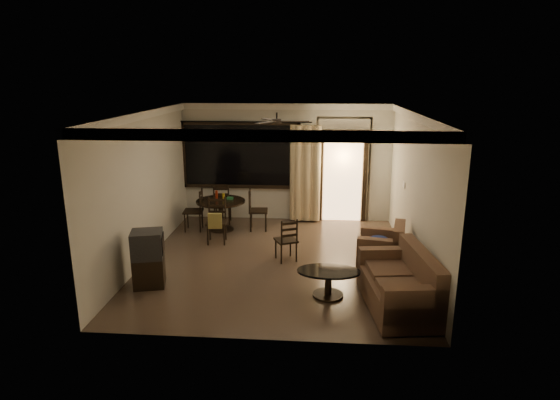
# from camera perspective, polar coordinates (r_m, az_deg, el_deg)

# --- Properties ---
(ground) EXTENTS (5.50, 5.50, 0.00)m
(ground) POSITION_cam_1_polar(r_m,az_deg,el_deg) (9.00, -0.37, -7.45)
(ground) COLOR #7F6651
(ground) RESTS_ON ground
(room_shell) EXTENTS (5.50, 6.70, 5.50)m
(room_shell) POSITION_cam_1_polar(r_m,az_deg,el_deg) (10.19, 3.79, 5.89)
(room_shell) COLOR beige
(room_shell) RESTS_ON ground
(dining_table) EXTENTS (1.11, 1.11, 0.92)m
(dining_table) POSITION_cam_1_polar(r_m,az_deg,el_deg) (10.69, -7.21, -0.81)
(dining_table) COLOR black
(dining_table) RESTS_ON ground
(dining_chair_west) EXTENTS (0.46, 0.46, 0.95)m
(dining_chair_west) POSITION_cam_1_polar(r_m,az_deg,el_deg) (10.83, -10.42, -2.20)
(dining_chair_west) COLOR black
(dining_chair_west) RESTS_ON ground
(dining_chair_east) EXTENTS (0.46, 0.46, 0.95)m
(dining_chair_east) POSITION_cam_1_polar(r_m,az_deg,el_deg) (10.70, -2.72, -2.18)
(dining_chair_east) COLOR black
(dining_chair_east) RESTS_ON ground
(dining_chair_south) EXTENTS (0.46, 0.51, 0.95)m
(dining_chair_south) POSITION_cam_1_polar(r_m,az_deg,el_deg) (9.94, -7.73, -3.50)
(dining_chair_south) COLOR black
(dining_chair_south) RESTS_ON ground
(dining_chair_north) EXTENTS (0.46, 0.46, 0.95)m
(dining_chair_north) POSITION_cam_1_polar(r_m,az_deg,el_deg) (11.25, -7.01, -1.40)
(dining_chair_north) COLOR black
(dining_chair_north) RESTS_ON ground
(tv_cabinet) EXTENTS (0.60, 0.56, 0.96)m
(tv_cabinet) POSITION_cam_1_polar(r_m,az_deg,el_deg) (8.13, -15.76, -6.89)
(tv_cabinet) COLOR black
(tv_cabinet) RESTS_ON ground
(sofa) EXTENTS (1.09, 1.76, 0.89)m
(sofa) POSITION_cam_1_polar(r_m,az_deg,el_deg) (7.38, 14.68, -10.19)
(sofa) COLOR #452220
(sofa) RESTS_ON ground
(armchair) EXTENTS (0.95, 0.95, 0.81)m
(armchair) POSITION_cam_1_polar(r_m,az_deg,el_deg) (8.85, 12.52, -5.89)
(armchair) COLOR #452220
(armchair) RESTS_ON ground
(coffee_table) EXTENTS (1.01, 0.60, 0.44)m
(coffee_table) POSITION_cam_1_polar(r_m,az_deg,el_deg) (7.59, 5.92, -9.54)
(coffee_table) COLOR black
(coffee_table) RESTS_ON ground
(side_chair) EXTENTS (0.50, 0.50, 0.85)m
(side_chair) POSITION_cam_1_polar(r_m,az_deg,el_deg) (8.95, 0.76, -5.85)
(side_chair) COLOR black
(side_chair) RESTS_ON ground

